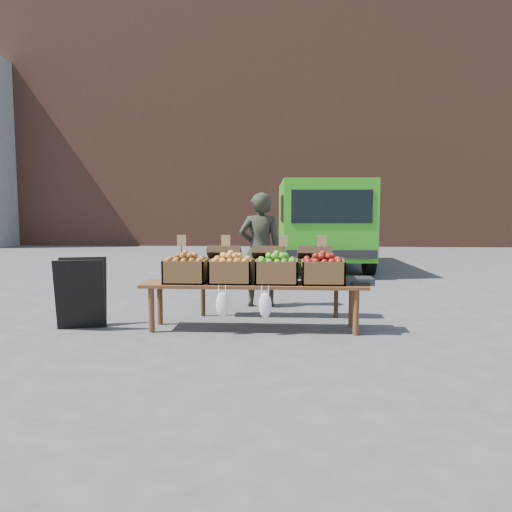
# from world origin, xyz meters

# --- Properties ---
(ground) EXTENTS (80.00, 80.00, 0.00)m
(ground) POSITION_xyz_m (0.00, 0.00, 0.00)
(ground) COLOR #444447
(brick_building) EXTENTS (24.00, 4.00, 10.00)m
(brick_building) POSITION_xyz_m (0.00, 15.00, 5.00)
(brick_building) COLOR brown
(brick_building) RESTS_ON ground
(delivery_van) EXTENTS (2.29, 4.72, 2.08)m
(delivery_van) POSITION_xyz_m (1.29, 6.39, 1.04)
(delivery_van) COLOR green
(delivery_van) RESTS_ON ground
(vendor) EXTENTS (0.66, 0.47, 1.70)m
(vendor) POSITION_xyz_m (0.05, 1.39, 0.85)
(vendor) COLOR #272A1E
(vendor) RESTS_ON ground
(chalkboard_sign) EXTENTS (0.63, 0.44, 0.87)m
(chalkboard_sign) POSITION_xyz_m (-2.07, -0.12, 0.44)
(chalkboard_sign) COLOR black
(chalkboard_sign) RESTS_ON ground
(back_table) EXTENTS (2.10, 0.44, 1.04)m
(back_table) POSITION_xyz_m (0.21, 0.64, 0.52)
(back_table) COLOR #302314
(back_table) RESTS_ON ground
(display_bench) EXTENTS (2.70, 0.56, 0.57)m
(display_bench) POSITION_xyz_m (0.04, -0.08, 0.28)
(display_bench) COLOR #5A331A
(display_bench) RESTS_ON ground
(crate_golden_apples) EXTENTS (0.50, 0.40, 0.28)m
(crate_golden_apples) POSITION_xyz_m (-0.78, -0.08, 0.71)
(crate_golden_apples) COLOR #A97134
(crate_golden_apples) RESTS_ON display_bench
(crate_russet_pears) EXTENTS (0.50, 0.40, 0.28)m
(crate_russet_pears) POSITION_xyz_m (-0.23, -0.08, 0.71)
(crate_russet_pears) COLOR gold
(crate_russet_pears) RESTS_ON display_bench
(crate_red_apples) EXTENTS (0.50, 0.40, 0.28)m
(crate_red_apples) POSITION_xyz_m (0.32, -0.08, 0.71)
(crate_red_apples) COLOR #387C17
(crate_red_apples) RESTS_ON display_bench
(crate_green_apples) EXTENTS (0.50, 0.40, 0.28)m
(crate_green_apples) POSITION_xyz_m (0.87, -0.08, 0.71)
(crate_green_apples) COLOR maroon
(crate_green_apples) RESTS_ON display_bench
(weighing_scale) EXTENTS (0.34, 0.30, 0.08)m
(weighing_scale) POSITION_xyz_m (1.29, -0.08, 0.61)
(weighing_scale) COLOR black
(weighing_scale) RESTS_ON display_bench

